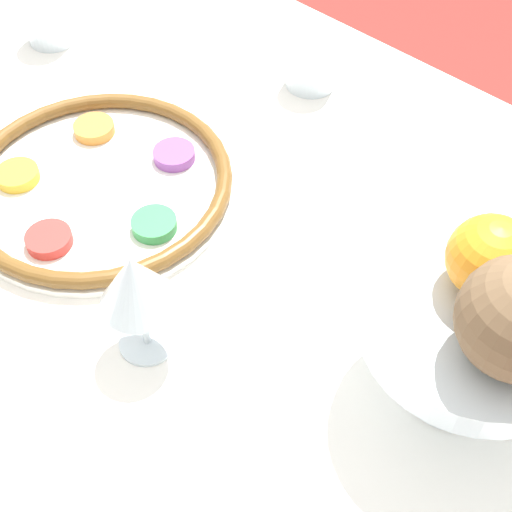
% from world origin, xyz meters
% --- Properties ---
extents(ground_plane, '(8.00, 8.00, 0.00)m').
position_xyz_m(ground_plane, '(0.00, 0.00, 0.00)').
color(ground_plane, maroon).
extents(dining_table, '(1.54, 1.09, 0.73)m').
position_xyz_m(dining_table, '(0.00, 0.00, 0.36)').
color(dining_table, white).
rests_on(dining_table, ground_plane).
extents(seder_plate, '(0.34, 0.34, 0.03)m').
position_xyz_m(seder_plate, '(-0.07, 0.04, 0.74)').
color(seder_plate, white).
rests_on(seder_plate, dining_table).
extents(wine_glass, '(0.08, 0.08, 0.14)m').
position_xyz_m(wine_glass, '(0.14, -0.07, 0.83)').
color(wine_glass, silver).
rests_on(wine_glass, dining_table).
extents(fruit_stand, '(0.21, 0.21, 0.13)m').
position_xyz_m(fruit_stand, '(0.41, 0.10, 0.83)').
color(fruit_stand, silver).
rests_on(fruit_stand, dining_table).
extents(orange_fruit, '(0.08, 0.08, 0.08)m').
position_xyz_m(orange_fruit, '(0.39, 0.13, 0.90)').
color(orange_fruit, orange).
rests_on(orange_fruit, fruit_stand).
extents(cup_near, '(0.07, 0.07, 0.07)m').
position_xyz_m(cup_near, '(-0.02, 0.39, 0.77)').
color(cup_near, silver).
rests_on(cup_near, dining_table).
extents(cup_mid, '(0.07, 0.07, 0.07)m').
position_xyz_m(cup_mid, '(-0.39, 0.20, 0.77)').
color(cup_mid, silver).
rests_on(cup_mid, dining_table).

